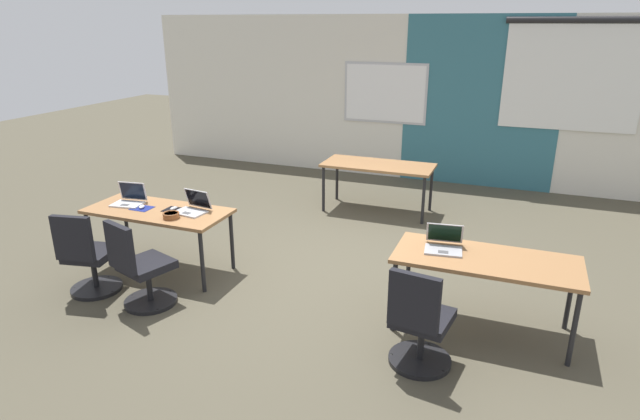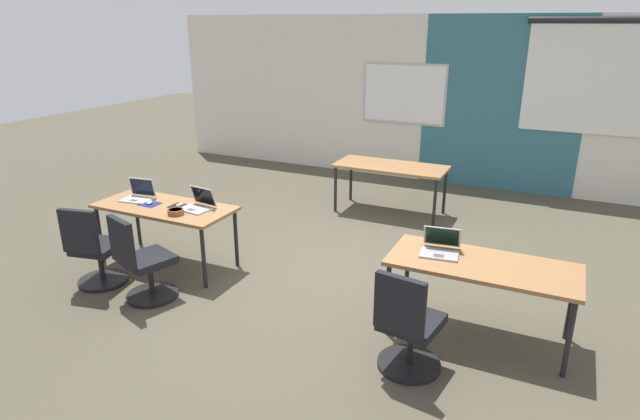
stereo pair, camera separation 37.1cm
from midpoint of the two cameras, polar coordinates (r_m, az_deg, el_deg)
ground_plane at (r=6.04m, az=2.53°, el=-6.67°), size 24.00×24.00×0.00m
back_wall_assembly at (r=9.50m, az=13.12°, el=11.49°), size 10.00×0.27×2.80m
desk_near_left at (r=6.18m, az=-14.75°, el=-0.09°), size 1.60×0.70×0.72m
desk_near_right at (r=4.85m, az=19.20°, el=-6.10°), size 1.60×0.70×0.72m
desk_far_center at (r=7.76m, az=9.00°, el=4.34°), size 1.60×0.70×0.72m
laptop_near_right_inner at (r=4.90m, az=14.97°, el=-4.00°), size 0.37×0.36×0.22m
chair_near_right_inner at (r=4.37m, az=11.89°, el=-12.63°), size 0.52×0.57×0.92m
laptop_near_left_inner at (r=5.96m, az=-11.33°, el=0.57°), size 0.37×0.34×0.23m
mousepad_near_left_inner at (r=6.08m, az=-13.19°, el=0.36°), size 0.22×0.19×0.00m
mouse_near_left_inner at (r=6.08m, az=-13.20°, el=0.53°), size 0.07×0.11×0.03m
chair_near_left_inner at (r=5.54m, az=-16.78°, el=-5.80°), size 0.56×0.61×0.92m
laptop_near_left_end at (r=6.45m, az=-17.44°, el=1.51°), size 0.37×0.32×0.24m
mousepad_near_left_end at (r=6.25m, az=-16.29°, el=0.61°), size 0.22×0.19×0.00m
mouse_near_left_end at (r=6.25m, az=-16.30°, el=0.77°), size 0.09×0.11×0.03m
chair_near_left_end at (r=6.00m, az=-21.51°, el=-4.37°), size 0.52×0.57×0.92m
snack_bowl at (r=5.83m, az=-13.57°, el=-0.16°), size 0.18×0.18×0.06m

